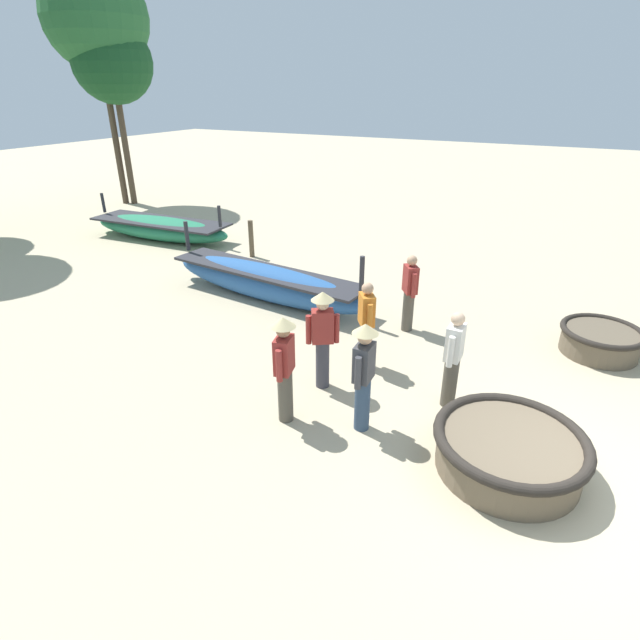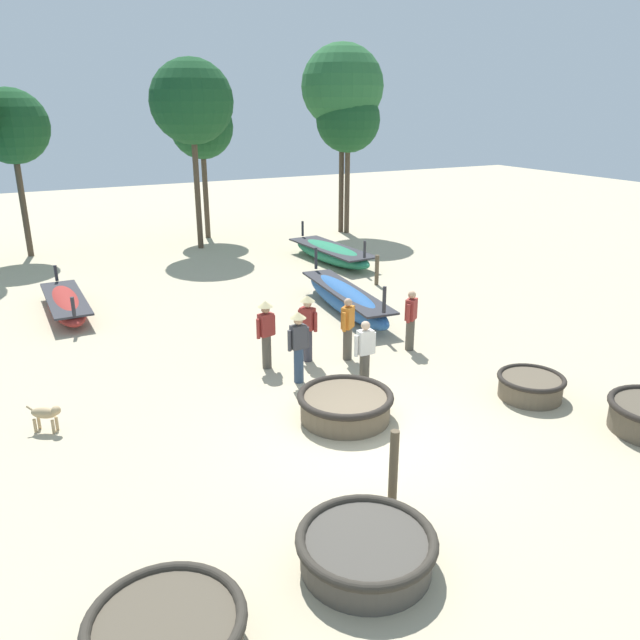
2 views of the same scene
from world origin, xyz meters
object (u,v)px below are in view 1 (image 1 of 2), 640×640
Objects in this scene: long_boat_blue_hull at (266,282)px; fisherman_standing_left at (284,363)px; fisherman_standing_right at (366,323)px; tree_center at (95,18)px; fisherman_by_coracle at (323,334)px; tree_leftmost at (112,63)px; long_boat_ochre_hull at (161,228)px; mooring_post_shoreline at (251,239)px; fisherman_crouching at (453,358)px; fisherman_with_hat at (364,371)px; fisherman_hauling at (410,291)px; coracle_tilted at (600,340)px; coracle_far_left at (509,450)px.

long_boat_blue_hull is 3.25× the size of fisherman_standing_left.
fisherman_standing_right is 0.18× the size of tree_center.
tree_leftmost reaches higher than fisherman_by_coracle.
tree_center reaches higher than long_boat_ochre_hull.
fisherman_standing_right reaches higher than mooring_post_shoreline.
fisherman_with_hat is at bearing 140.31° from fisherman_crouching.
long_boat_ochre_hull is 3.21× the size of fisherman_standing_right.
fisherman_standing_right is at bearing -118.97° from long_boat_blue_hull.
fisherman_hauling is (1.72, -0.19, 0.00)m from fisherman_standing_right.
fisherman_crouching reaches higher than long_boat_blue_hull.
fisherman_standing_left is at bearing -126.29° from tree_leftmost.
tree_leftmost is at bearing -70.44° from tree_center.
fisherman_standing_left is 2.01m from fisherman_standing_right.
tree_center is (5.21, 17.67, 6.38)m from coracle_tilted.
long_boat_ochre_hull is at bearing 81.38° from coracle_tilted.
fisherman_standing_left is (-4.40, 4.06, 0.68)m from coracle_tilted.
long_boat_ochre_hull is at bearing 73.94° from fisherman_hauling.
fisherman_with_hat reaches higher than fisherman_standing_right.
fisherman_crouching is (-4.81, -10.46, 0.47)m from long_boat_ochre_hull.
fisherman_standing_left reaches higher than coracle_tilted.
coracle_far_left is 20.07m from tree_center.
fisherman_with_hat reaches higher than long_boat_blue_hull.
fisherman_with_hat is 17.65m from tree_leftmost.
fisherman_by_coracle is 17.10m from tree_center.
fisherman_crouching is at bearing -117.49° from tree_center.
fisherman_standing_right reaches higher than coracle_tilted.
coracle_far_left is 1.16× the size of fisherman_by_coracle.
long_boat_ochre_hull is 0.75× the size of tree_leftmost.
fisherman_hauling is (2.63, -0.56, -0.12)m from fisherman_by_coracle.
long_boat_ochre_hull is 10.00m from fisherman_by_coracle.
coracle_tilted is 6.87m from long_boat_blue_hull.
fisherman_by_coracle is (-5.23, -8.50, 0.59)m from long_boat_ochre_hull.
fisherman_by_coracle is 7.09m from mooring_post_shoreline.
mooring_post_shoreline is at bearing 78.90° from coracle_tilted.
long_boat_blue_hull is 12.98m from tree_leftmost.
long_boat_blue_hull is 3.46× the size of fisherman_hauling.
long_boat_blue_hull is 3.18m from mooring_post_shoreline.
fisherman_standing_left is 3.74m from fisherman_hauling.
fisherman_crouching is at bearing -115.18° from long_boat_blue_hull.
mooring_post_shoreline is 0.12× the size of tree_center.
fisherman_crouching reaches higher than mooring_post_shoreline.
fisherman_with_hat reaches higher than fisherman_hauling.
mooring_post_shoreline is (5.74, 7.92, 0.22)m from coracle_far_left.
fisherman_crouching reaches higher than long_boat_ochre_hull.
fisherman_standing_left reaches higher than coracle_far_left.
tree_leftmost reaches higher than long_boat_blue_hull.
tree_center is (5.87, 10.83, 6.23)m from long_boat_blue_hull.
fisherman_with_hat is 1.50m from fisherman_crouching.
fisherman_with_hat is at bearing -123.28° from tree_leftmost.
long_boat_ochre_hull is 11.24m from fisherman_with_hat.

